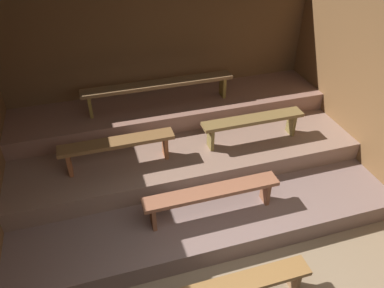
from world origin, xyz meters
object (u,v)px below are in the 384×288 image
Objects in this scene: bench_floor_center at (240,286)px; bench_middle_left at (117,145)px; bench_lower_center at (212,194)px; bench_upper_center at (159,86)px; bench_middle_right at (253,122)px.

bench_floor_center is 2.40m from bench_middle_left.
bench_middle_left is at bearing 135.44° from bench_lower_center.
bench_middle_left reaches higher than bench_lower_center.
bench_middle_left is at bearing 113.97° from bench_floor_center.
bench_upper_center is at bearing 92.55° from bench_floor_center.
bench_upper_center reaches higher than bench_lower_center.
bench_middle_left is at bearing -129.93° from bench_upper_center.
bench_middle_right is at bearing -38.94° from bench_upper_center.
bench_floor_center is 1.17m from bench_lower_center.
bench_middle_right is (2.01, 0.00, 0.00)m from bench_middle_left.
bench_middle_left is 1.30m from bench_upper_center.
bench_lower_center reaches higher than bench_floor_center.
bench_middle_left is at bearing 180.00° from bench_middle_right.
bench_lower_center is at bearing -134.79° from bench_middle_right.
bench_upper_center is at bearing 95.95° from bench_lower_center.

